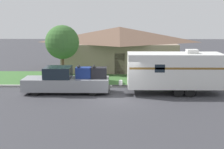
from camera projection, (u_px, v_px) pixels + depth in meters
ground_plane at (122, 99)px, 21.43m from camera, size 120.00×120.00×0.00m
curb_strip at (121, 86)px, 25.10m from camera, size 80.00×0.30×0.14m
lawn_strip at (121, 78)px, 28.70m from camera, size 80.00×7.00×0.03m
house_across_street at (119, 47)px, 33.59m from camera, size 12.54×7.59×4.54m
pickup_truck at (67, 81)px, 23.04m from camera, size 6.39×1.96×2.05m
travel_trailer at (174, 70)px, 22.76m from camera, size 7.97×2.43×3.26m
mailbox at (188, 72)px, 25.83m from camera, size 0.48×0.20×1.40m
tree_in_yard at (62, 42)px, 27.31m from camera, size 2.98×2.98×4.89m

